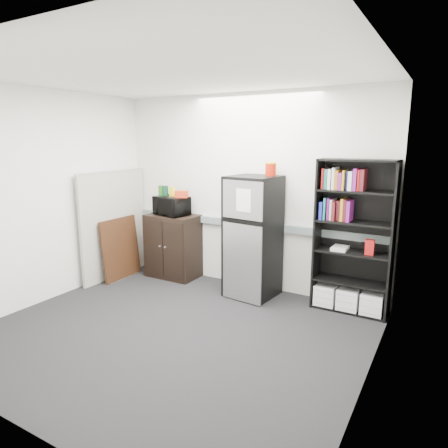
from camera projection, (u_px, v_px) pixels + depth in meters
name	position (u px, v px, depth m)	size (l,w,h in m)	color
floor	(173.00, 332.00, 4.37)	(4.00, 4.00, 0.00)	black
wall_back	(247.00, 192.00, 5.58)	(4.00, 0.02, 2.70)	white
wall_right	(374.00, 233.00, 3.12)	(0.02, 3.50, 2.70)	white
wall_left	(44.00, 197.00, 5.07)	(0.02, 3.50, 2.70)	white
ceiling	(166.00, 72.00, 3.82)	(4.00, 3.50, 0.02)	white
electrical_raceway	(245.00, 224.00, 5.65)	(3.92, 0.05, 0.10)	gray
wall_note	(225.00, 177.00, 5.70)	(0.14, 0.00, 0.10)	white
bookshelf	(353.00, 238.00, 4.77)	(0.90, 0.34, 1.85)	black
cubicle_partition	(114.00, 224.00, 6.05)	(0.06, 1.30, 1.62)	#A7A294
cabinet	(173.00, 246.00, 6.09)	(0.77, 0.51, 0.96)	black
microwave	(171.00, 206.00, 5.95)	(0.51, 0.34, 0.28)	black
snack_box_a	(161.00, 190.00, 6.04)	(0.07, 0.05, 0.15)	#255E1A
snack_box_b	(165.00, 191.00, 6.00)	(0.07, 0.05, 0.15)	#0C3721
snack_box_c	(172.00, 192.00, 5.94)	(0.07, 0.05, 0.14)	yellow
snack_bag	(182.00, 194.00, 5.80)	(0.18, 0.10, 0.10)	red
refrigerator	(253.00, 237.00, 5.28)	(0.67, 0.70, 1.61)	black
coffee_can	(271.00, 168.00, 5.12)	(0.14, 0.14, 0.19)	#AB1807
framed_poster	(121.00, 248.00, 6.03)	(0.13, 0.72, 0.92)	black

